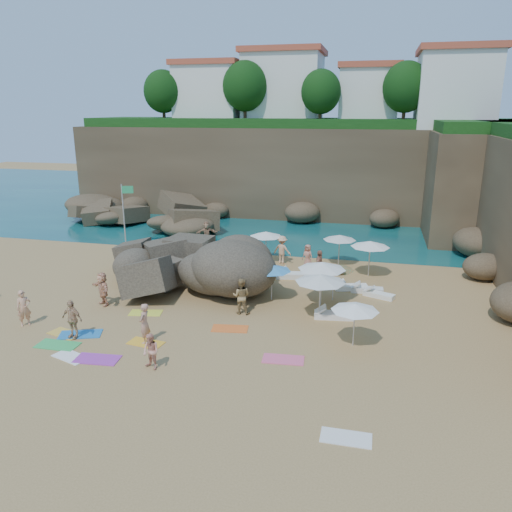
% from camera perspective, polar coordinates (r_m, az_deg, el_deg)
% --- Properties ---
extents(ground, '(120.00, 120.00, 0.00)m').
position_cam_1_polar(ground, '(25.40, -5.99, -5.91)').
color(ground, tan).
rests_on(ground, ground).
extents(seawater, '(120.00, 120.00, 0.00)m').
position_cam_1_polar(seawater, '(53.59, 4.60, 6.08)').
color(seawater, '#0C4751').
rests_on(seawater, ground).
extents(cliff_back, '(44.00, 8.00, 8.00)m').
position_cam_1_polar(cliff_back, '(47.82, 6.17, 9.62)').
color(cliff_back, brown).
rests_on(cliff_back, ground).
extents(cliff_corner, '(10.00, 12.00, 8.00)m').
position_cam_1_polar(cliff_corner, '(43.45, 25.45, 7.45)').
color(cliff_corner, brown).
rests_on(cliff_corner, ground).
extents(rock_promontory, '(12.00, 7.00, 2.00)m').
position_cam_1_polar(rock_promontory, '(43.64, -12.81, 3.31)').
color(rock_promontory, brown).
rests_on(rock_promontory, ground).
extents(clifftop_buildings, '(28.48, 9.48, 7.00)m').
position_cam_1_polar(clifftop_buildings, '(48.19, 7.77, 18.25)').
color(clifftop_buildings, white).
rests_on(clifftop_buildings, cliff_back).
extents(clifftop_trees, '(35.60, 23.82, 4.40)m').
position_cam_1_polar(clifftop_trees, '(41.79, 9.45, 18.50)').
color(clifftop_trees, '#11380F').
rests_on(clifftop_trees, ground).
extents(marina_masts, '(3.10, 0.10, 6.00)m').
position_cam_1_polar(marina_masts, '(57.95, -11.90, 9.56)').
color(marina_masts, white).
rests_on(marina_masts, ground).
extents(rock_outcrop, '(9.23, 8.04, 3.10)m').
position_cam_1_polar(rock_outcrop, '(28.70, -9.03, -3.35)').
color(rock_outcrop, brown).
rests_on(rock_outcrop, ground).
extents(flag_pole, '(0.87, 0.29, 4.55)m').
position_cam_1_polar(flag_pole, '(36.83, -14.74, 5.40)').
color(flag_pole, silver).
rests_on(flag_pole, ground).
extents(parasol_0, '(2.49, 2.49, 2.36)m').
position_cam_1_polar(parasol_0, '(28.35, -2.46, 1.18)').
color(parasol_0, silver).
rests_on(parasol_0, ground).
extents(parasol_1, '(2.13, 2.13, 2.01)m').
position_cam_1_polar(parasol_1, '(32.29, 1.15, 2.52)').
color(parasol_1, silver).
rests_on(parasol_1, ground).
extents(parasol_2, '(2.30, 2.30, 2.17)m').
position_cam_1_polar(parasol_2, '(30.10, 12.93, 1.34)').
color(parasol_2, silver).
rests_on(parasol_2, ground).
extents(parasol_3, '(2.09, 2.09, 1.97)m').
position_cam_1_polar(parasol_3, '(32.02, 9.54, 2.11)').
color(parasol_3, silver).
rests_on(parasol_3, ground).
extents(parasol_5, '(2.42, 2.42, 2.29)m').
position_cam_1_polar(parasol_5, '(28.58, -4.15, 1.15)').
color(parasol_5, silver).
rests_on(parasol_5, ground).
extents(parasol_6, '(2.12, 2.12, 2.01)m').
position_cam_1_polar(parasol_6, '(25.95, 8.90, -1.21)').
color(parasol_6, silver).
rests_on(parasol_6, ground).
extents(parasol_7, '(2.42, 2.42, 2.29)m').
position_cam_1_polar(parasol_7, '(25.16, 7.54, -1.10)').
color(parasol_7, silver).
rests_on(parasol_7, ground).
extents(parasol_9, '(2.38, 2.38, 2.25)m').
position_cam_1_polar(parasol_9, '(23.39, 7.38, -2.55)').
color(parasol_9, silver).
rests_on(parasol_9, ground).
extents(parasol_10, '(2.02, 2.02, 1.91)m').
position_cam_1_polar(parasol_10, '(25.74, 1.82, -1.36)').
color(parasol_10, silver).
rests_on(parasol_10, ground).
extents(parasol_11, '(2.01, 2.01, 1.90)m').
position_cam_1_polar(parasol_11, '(21.16, 11.26, -5.76)').
color(parasol_11, silver).
rests_on(parasol_11, ground).
extents(lounger_0, '(2.15, 1.00, 0.32)m').
position_cam_1_polar(lounger_0, '(29.60, 4.33, -2.24)').
color(lounger_0, white).
rests_on(lounger_0, ground).
extents(lounger_1, '(1.72, 0.96, 0.25)m').
position_cam_1_polar(lounger_1, '(29.08, 0.49, -2.61)').
color(lounger_1, white).
rests_on(lounger_1, ground).
extents(lounger_2, '(1.76, 0.67, 0.27)m').
position_cam_1_polar(lounger_2, '(27.96, 12.56, -3.80)').
color(lounger_2, white).
rests_on(lounger_2, ground).
extents(lounger_3, '(1.86, 1.03, 0.28)m').
position_cam_1_polar(lounger_3, '(28.18, 10.83, -3.53)').
color(lounger_3, white).
rests_on(lounger_3, ground).
extents(lounger_4, '(1.72, 1.11, 0.25)m').
position_cam_1_polar(lounger_4, '(27.38, 13.86, -4.35)').
color(lounger_4, white).
rests_on(lounger_4, ground).
extents(lounger_5, '(1.95, 0.86, 0.29)m').
position_cam_1_polar(lounger_5, '(24.31, 8.91, -6.71)').
color(lounger_5, white).
rests_on(lounger_5, ground).
extents(towel_2, '(1.61, 0.97, 0.03)m').
position_cam_1_polar(towel_2, '(22.17, -12.48, -9.67)').
color(towel_2, yellow).
rests_on(towel_2, ground).
extents(towel_3, '(1.80, 0.92, 0.03)m').
position_cam_1_polar(towel_3, '(23.07, -21.73, -9.43)').
color(towel_3, green).
rests_on(towel_3, ground).
extents(towel_4, '(1.70, 1.17, 0.03)m').
position_cam_1_polar(towel_4, '(24.04, -20.97, -8.28)').
color(towel_4, gold).
rests_on(towel_4, ground).
extents(towel_5, '(1.69, 1.21, 0.03)m').
position_cam_1_polar(towel_5, '(21.88, -20.41, -10.74)').
color(towel_5, white).
rests_on(towel_5, ground).
extents(towel_6, '(1.84, 1.03, 0.03)m').
position_cam_1_polar(towel_6, '(21.34, -17.69, -11.17)').
color(towel_6, purple).
rests_on(towel_6, ground).
extents(towel_8, '(2.02, 1.47, 0.03)m').
position_cam_1_polar(towel_8, '(23.74, -19.44, -8.44)').
color(towel_8, '#2273B7').
rests_on(towel_8, ground).
extents(towel_9, '(1.72, 0.96, 0.03)m').
position_cam_1_polar(towel_9, '(20.38, 3.13, -11.72)').
color(towel_9, '#F25E84').
rests_on(towel_9, ground).
extents(towel_10, '(1.74, 1.04, 0.03)m').
position_cam_1_polar(towel_10, '(23.00, -3.00, -8.28)').
color(towel_10, orange).
rests_on(towel_10, ground).
extents(towel_12, '(1.68, 1.06, 0.03)m').
position_cam_1_polar(towel_12, '(25.23, -12.48, -6.35)').
color(towel_12, '#E9EF3F').
rests_on(towel_12, ground).
extents(towel_13, '(1.56, 0.78, 0.03)m').
position_cam_1_polar(towel_13, '(16.40, 10.25, -19.76)').
color(towel_13, white).
rests_on(towel_13, ground).
extents(person_stand_0, '(0.72, 0.73, 1.71)m').
position_cam_1_polar(person_stand_0, '(25.34, -25.01, -5.43)').
color(person_stand_0, tan).
rests_on(person_stand_0, ground).
extents(person_stand_1, '(0.90, 0.71, 1.80)m').
position_cam_1_polar(person_stand_1, '(24.30, -1.70, -4.60)').
color(person_stand_1, '#A18350').
rests_on(person_stand_1, ground).
extents(person_stand_2, '(1.27, 0.78, 1.83)m').
position_cam_1_polar(person_stand_2, '(32.13, 3.01, 0.71)').
color(person_stand_2, '#EBB185').
rests_on(person_stand_2, ground).
extents(person_stand_3, '(0.58, 1.15, 1.88)m').
position_cam_1_polar(person_stand_3, '(28.93, 7.23, -1.15)').
color(person_stand_3, '#A86C54').
rests_on(person_stand_3, ground).
extents(person_stand_4, '(0.83, 0.70, 1.50)m').
position_cam_1_polar(person_stand_4, '(31.46, 5.92, -0.01)').
color(person_stand_4, tan).
rests_on(person_stand_4, ground).
extents(person_stand_5, '(1.64, 1.16, 1.73)m').
position_cam_1_polar(person_stand_5, '(36.88, -5.65, 2.65)').
color(person_stand_5, '#A97854').
rests_on(person_stand_5, ground).
extents(person_stand_6, '(0.43, 0.65, 1.78)m').
position_cam_1_polar(person_stand_6, '(21.86, -12.63, -7.54)').
color(person_stand_6, tan).
rests_on(person_stand_6, ground).
extents(person_lie_1, '(1.24, 1.84, 0.42)m').
position_cam_1_polar(person_lie_1, '(23.44, -20.13, -8.31)').
color(person_lie_1, tan).
rests_on(person_lie_1, ground).
extents(person_lie_3, '(2.29, 2.32, 0.46)m').
position_cam_1_polar(person_lie_3, '(26.69, -17.01, -4.92)').
color(person_lie_3, tan).
rests_on(person_lie_3, ground).
extents(person_lie_5, '(1.19, 1.58, 0.54)m').
position_cam_1_polar(person_lie_5, '(19.99, -11.84, -11.86)').
color(person_lie_5, '#EA9E85').
rests_on(person_lie_5, ground).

